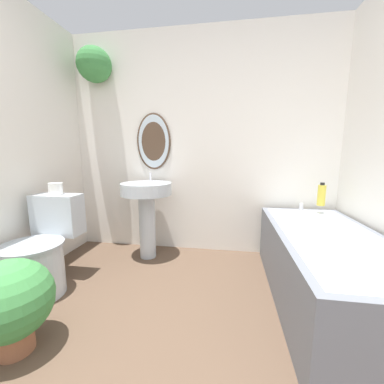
# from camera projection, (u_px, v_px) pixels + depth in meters

# --- Properties ---
(wall_back) EXTENTS (2.98, 0.36, 2.40)m
(wall_back) POSITION_uv_depth(u_px,v_px,m) (189.00, 136.00, 2.59)
(wall_back) COLOR silver
(wall_back) RESTS_ON ground_plane
(toilet) EXTENTS (0.45, 0.63, 0.75)m
(toilet) POSITION_uv_depth(u_px,v_px,m) (41.00, 254.00, 1.88)
(toilet) COLOR silver
(toilet) RESTS_ON ground_plane
(pedestal_sink) EXTENTS (0.52, 0.52, 0.90)m
(pedestal_sink) POSITION_uv_depth(u_px,v_px,m) (147.00, 203.00, 2.45)
(pedestal_sink) COLOR silver
(pedestal_sink) RESTS_ON ground_plane
(bathtub) EXTENTS (0.73, 1.63, 0.61)m
(bathtub) POSITION_uv_depth(u_px,v_px,m) (327.00, 268.00, 1.71)
(bathtub) COLOR slate
(bathtub) RESTS_ON ground_plane
(shampoo_bottle) EXTENTS (0.07, 0.07, 0.22)m
(shampoo_bottle) POSITION_uv_depth(u_px,v_px,m) (322.00, 195.00, 2.24)
(shampoo_bottle) COLOR gold
(shampoo_bottle) RESTS_ON bathtub
(potted_plant) EXTENTS (0.44, 0.44, 0.54)m
(potted_plant) POSITION_uv_depth(u_px,v_px,m) (10.00, 302.00, 1.28)
(potted_plant) COLOR #9E6042
(potted_plant) RESTS_ON ground_plane
(toilet_paper_roll) EXTENTS (0.11, 0.11, 0.10)m
(toilet_paper_roll) POSITION_uv_depth(u_px,v_px,m) (56.00, 189.00, 2.02)
(toilet_paper_roll) COLOR white
(toilet_paper_roll) RESTS_ON toilet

